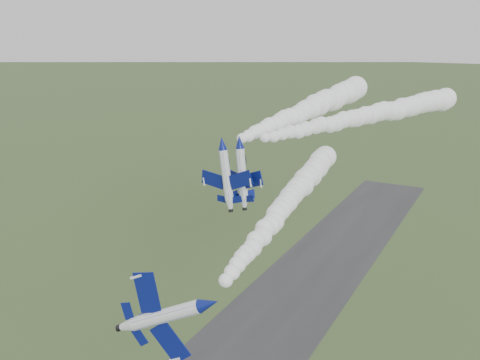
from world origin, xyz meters
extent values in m
cube|color=#2E2E31|center=(0.00, 30.00, 0.02)|extent=(24.00, 260.00, 0.04)
cylinder|color=white|center=(13.82, -9.13, 31.76)|extent=(3.94, 9.59, 2.20)
cone|color=navy|center=(14.95, -14.92, 31.76)|extent=(2.63, 2.82, 2.20)
cone|color=white|center=(12.74, -3.56, 31.76)|extent=(2.54, 2.39, 2.20)
cylinder|color=black|center=(12.53, -2.47, 31.76)|extent=(1.22, 0.87, 1.11)
ellipsoid|color=black|center=(14.84, -11.38, 32.02)|extent=(2.05, 3.42, 1.47)
cube|color=navy|center=(12.18, -8.54, 34.75)|extent=(2.68, 3.04, 4.74)
cube|color=navy|center=(14.83, -8.03, 28.64)|extent=(2.68, 3.04, 4.74)
cube|color=navy|center=(12.23, -4.68, 33.39)|extent=(1.21, 1.39, 2.08)
cube|color=navy|center=(13.64, -4.41, 30.14)|extent=(1.21, 1.39, 2.08)
cube|color=navy|center=(14.28, -4.55, 32.35)|extent=(2.59, 2.18, 1.11)
cylinder|color=white|center=(-0.63, 19.47, 43.43)|extent=(2.94, 8.54, 1.70)
cone|color=navy|center=(-1.42, 14.25, 43.43)|extent=(2.01, 2.42, 1.70)
cone|color=white|center=(0.13, 24.50, 43.43)|extent=(1.95, 2.03, 1.70)
cylinder|color=black|center=(0.28, 25.49, 43.43)|extent=(0.94, 0.72, 0.86)
ellipsoid|color=black|center=(-1.04, 17.36, 43.98)|extent=(1.55, 3.01, 1.14)
cube|color=navy|center=(-3.41, 20.70, 42.83)|extent=(4.86, 3.05, 0.83)
cube|color=navy|center=(2.44, 19.82, 43.73)|extent=(4.86, 3.05, 0.83)
cube|color=navy|center=(-1.56, 23.85, 43.18)|extent=(2.13, 1.38, 0.40)
cube|color=navy|center=(1.56, 23.38, 43.67)|extent=(2.13, 1.38, 0.40)
cube|color=navy|center=(-0.23, 23.41, 44.71)|extent=(0.68, 1.64, 2.19)
cylinder|color=white|center=(1.57, 21.44, 43.52)|extent=(4.83, 8.33, 1.66)
cone|color=navy|center=(-0.51, 16.60, 43.52)|extent=(2.39, 2.67, 1.66)
cone|color=white|center=(3.57, 26.10, 43.52)|extent=(2.23, 2.30, 1.66)
cylinder|color=black|center=(3.97, 27.01, 43.52)|extent=(1.01, 0.88, 0.84)
ellipsoid|color=black|center=(0.66, 19.49, 44.07)|extent=(2.15, 3.07, 1.11)
cube|color=navy|center=(-0.82, 23.33, 43.01)|extent=(5.13, 3.99, 0.69)
cube|color=navy|center=(4.62, 20.99, 43.73)|extent=(5.13, 3.99, 0.69)
cube|color=navy|center=(1.77, 25.90, 43.32)|extent=(2.26, 1.79, 0.34)
cube|color=navy|center=(4.67, 24.65, 43.71)|extent=(2.26, 1.79, 0.34)
cube|color=navy|center=(2.98, 25.12, 44.80)|extent=(0.98, 1.61, 2.19)
camera|label=1|loc=(42.25, -55.34, 61.78)|focal=40.00mm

